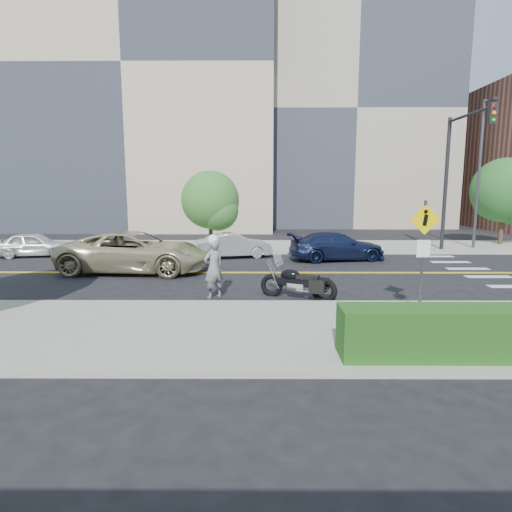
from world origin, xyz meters
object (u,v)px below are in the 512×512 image
at_px(parked_car_white, 34,244).
at_px(suv, 135,252).
at_px(parked_car_blue, 337,246).
at_px(motorcyclist, 214,267).
at_px(pedestrian_sign, 423,246).
at_px(motorcycle, 298,276).
at_px(parked_car_silver, 234,245).

bearing_deg(parked_car_white, suv, -133.50).
bearing_deg(parked_car_blue, suv, 98.25).
bearing_deg(suv, parked_car_blue, -67.42).
height_order(motorcyclist, parked_car_blue, motorcyclist).
xyz_separation_m(motorcyclist, parked_car_blue, (5.24, 7.32, -0.34)).
bearing_deg(motorcyclist, pedestrian_sign, 120.17).
relative_size(suv, parked_car_white, 1.68).
bearing_deg(parked_car_white, motorcycle, -134.21).
bearing_deg(motorcyclist, parked_car_blue, -164.51).
relative_size(motorcyclist, parked_car_blue, 0.44).
bearing_deg(pedestrian_sign, parked_car_blue, 92.88).
distance_m(suv, parked_car_white, 7.52).
bearing_deg(parked_car_silver, parked_car_white, 75.23).
xyz_separation_m(motorcycle, parked_car_white, (-12.71, 8.40, -0.12)).
xyz_separation_m(pedestrian_sign, motorcycle, (-3.05, 2.11, -1.22)).
bearing_deg(motorcycle, parked_car_blue, 94.65).
bearing_deg(pedestrian_sign, motorcycle, 145.31).
height_order(pedestrian_sign, parked_car_white, pedestrian_sign).
bearing_deg(parked_car_silver, pedestrian_sign, -164.94).
bearing_deg(pedestrian_sign, parked_car_white, 146.29).
xyz_separation_m(pedestrian_sign, parked_car_blue, (-0.48, 9.51, -1.29)).
bearing_deg(parked_car_silver, suv, 120.96).
relative_size(suv, parked_car_blue, 1.32).
bearing_deg(motorcyclist, parked_car_silver, -130.22).
relative_size(pedestrian_sign, motorcyclist, 1.48).
height_order(suv, parked_car_silver, suv).
xyz_separation_m(suv, parked_car_silver, (3.90, 3.81, -0.24)).
height_order(pedestrian_sign, suv, pedestrian_sign).
bearing_deg(parked_car_blue, pedestrian_sign, 172.28).
distance_m(motorcycle, parked_car_white, 15.24).
xyz_separation_m(motorcycle, parked_car_blue, (2.57, 7.39, -0.07)).
distance_m(motorcyclist, parked_car_white, 13.05).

